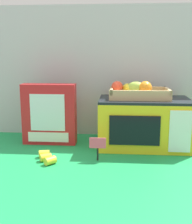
# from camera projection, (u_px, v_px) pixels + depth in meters

# --- Properties ---
(ground_plane) EXTENTS (1.70, 1.70, 0.00)m
(ground_plane) POSITION_uv_depth(u_px,v_px,m) (111.00, 144.00, 1.43)
(ground_plane) COLOR #198C47
(ground_plane) RESTS_ON ground
(display_back_panel) EXTENTS (1.61, 0.03, 0.70)m
(display_back_panel) POSITION_uv_depth(u_px,v_px,m) (113.00, 72.00, 1.54)
(display_back_panel) COLOR #B7BABF
(display_back_panel) RESTS_ON ground
(toy_microwave) EXTENTS (0.43, 0.26, 0.24)m
(toy_microwave) POSITION_uv_depth(u_px,v_px,m) (144.00, 123.00, 1.38)
(toy_microwave) COLOR yellow
(toy_microwave) RESTS_ON ground
(food_groups_crate) EXTENTS (0.28, 0.18, 0.09)m
(food_groups_crate) POSITION_uv_depth(u_px,v_px,m) (137.00, 92.00, 1.36)
(food_groups_crate) COLOR tan
(food_groups_crate) RESTS_ON toy_microwave
(cookie_set_box) EXTENTS (0.27, 0.07, 0.30)m
(cookie_set_box) POSITION_uv_depth(u_px,v_px,m) (49.00, 114.00, 1.41)
(cookie_set_box) COLOR red
(cookie_set_box) RESTS_ON ground
(price_sign) EXTENTS (0.07, 0.01, 0.10)m
(price_sign) POSITION_uv_depth(u_px,v_px,m) (98.00, 145.00, 1.19)
(price_sign) COLOR black
(price_sign) RESTS_ON ground
(loose_toy_banana) EXTENTS (0.10, 0.12, 0.03)m
(loose_toy_banana) POSITION_uv_depth(u_px,v_px,m) (47.00, 157.00, 1.20)
(loose_toy_banana) COLOR yellow
(loose_toy_banana) RESTS_ON ground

